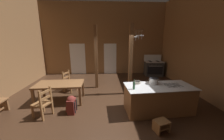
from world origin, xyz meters
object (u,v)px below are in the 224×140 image
(mixing_bowl_on_counter, at_px, (137,82))
(kitchen_island, at_px, (158,98))
(stove_range, at_px, (153,68))
(bottle_tall_on_counter, at_px, (134,85))
(stockpot_on_counter, at_px, (154,81))
(ladderback_chair_near_window, at_px, (43,103))
(dining_table, at_px, (60,86))
(backpack, at_px, (71,104))
(step_stool, at_px, (161,125))
(ladderback_chair_by_post, at_px, (69,82))

(mixing_bowl_on_counter, bearing_deg, kitchen_island, -21.07)
(kitchen_island, bearing_deg, stove_range, 70.83)
(kitchen_island, relative_size, stove_range, 1.68)
(kitchen_island, distance_m, bottle_tall_on_counter, 1.07)
(stockpot_on_counter, bearing_deg, mixing_bowl_on_counter, 173.77)
(ladderback_chair_near_window, height_order, stockpot_on_counter, stockpot_on_counter)
(stockpot_on_counter, bearing_deg, dining_table, 169.14)
(stove_range, relative_size, mixing_bowl_on_counter, 5.88)
(backpack, relative_size, stockpot_on_counter, 1.68)
(step_stool, xyz_separation_m, stockpot_on_counter, (0.17, 1.14, 0.81))
(step_stool, xyz_separation_m, mixing_bowl_on_counter, (-0.36, 1.20, 0.75))
(stove_range, xyz_separation_m, bottle_tall_on_counter, (-2.33, -4.40, 0.52))
(ladderback_chair_by_post, relative_size, bottle_tall_on_counter, 3.26)
(stove_range, distance_m, mixing_bowl_on_counter, 4.47)
(dining_table, distance_m, mixing_bowl_on_counter, 2.85)
(dining_table, height_order, ladderback_chair_by_post, ladderback_chair_by_post)
(backpack, xyz_separation_m, mixing_bowl_on_counter, (2.17, 0.23, 0.61))
(ladderback_chair_by_post, xyz_separation_m, stockpot_on_counter, (3.27, -1.64, 0.54))
(kitchen_island, distance_m, ladderback_chair_near_window, 3.62)
(kitchen_island, height_order, stove_range, stove_range)
(stove_range, bearing_deg, backpack, -135.84)
(stove_range, distance_m, stockpot_on_counter, 4.31)
(step_stool, xyz_separation_m, backpack, (-2.53, 0.97, 0.14))
(bottle_tall_on_counter, bearing_deg, step_stool, -50.93)
(ladderback_chair_by_post, xyz_separation_m, bottle_tall_on_counter, (2.51, -2.06, 0.55))
(ladderback_chair_by_post, distance_m, mixing_bowl_on_counter, 3.19)
(mixing_bowl_on_counter, bearing_deg, ladderback_chair_near_window, -172.80)
(step_stool, height_order, mixing_bowl_on_counter, mixing_bowl_on_counter)
(kitchen_island, relative_size, ladderback_chair_by_post, 2.33)
(ladderback_chair_near_window, xyz_separation_m, mixing_bowl_on_counter, (2.96, 0.37, 0.47))
(stove_range, relative_size, step_stool, 3.10)
(dining_table, xyz_separation_m, stockpot_on_counter, (3.32, -0.64, 0.34))
(ladderback_chair_by_post, xyz_separation_m, backpack, (0.57, -1.81, -0.14))
(step_stool, height_order, backpack, backpack)
(bottle_tall_on_counter, bearing_deg, backpack, 172.74)
(bottle_tall_on_counter, bearing_deg, stove_range, 62.08)
(stove_range, xyz_separation_m, dining_table, (-4.88, -3.34, 0.17))
(dining_table, xyz_separation_m, mixing_bowl_on_counter, (2.78, -0.58, 0.27))
(kitchen_island, height_order, dining_table, kitchen_island)
(dining_table, relative_size, ladderback_chair_by_post, 1.82)
(stockpot_on_counter, height_order, bottle_tall_on_counter, bottle_tall_on_counter)
(step_stool, xyz_separation_m, ladderback_chair_near_window, (-3.33, 0.83, 0.27))
(ladderback_chair_near_window, relative_size, backpack, 1.59)
(bottle_tall_on_counter, bearing_deg, ladderback_chair_near_window, 177.87)
(step_stool, bearing_deg, stockpot_on_counter, 81.30)
(step_stool, bearing_deg, bottle_tall_on_counter, 129.07)
(stove_range, height_order, ladderback_chair_by_post, stove_range)
(step_stool, bearing_deg, ladderback_chair_by_post, 138.06)
(ladderback_chair_near_window, bearing_deg, stockpot_on_counter, 5.15)
(dining_table, xyz_separation_m, ladderback_chair_by_post, (0.04, 1.01, -0.20))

